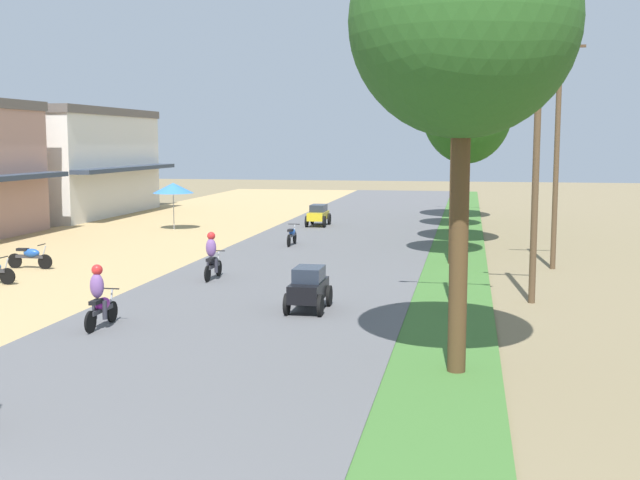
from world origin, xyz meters
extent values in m
cube|color=#2D3847|center=(-15.66, 28.14, 3.08)|extent=(1.20, 9.37, 0.25)
cube|color=silver|center=(-20.00, 41.07, 3.20)|extent=(8.20, 13.17, 6.40)
cube|color=#2D3847|center=(-15.30, 41.07, 3.08)|extent=(1.20, 13.17, 0.25)
cube|color=#59514C|center=(-20.00, 41.07, 6.65)|extent=(8.40, 13.37, 0.50)
cylinder|color=black|center=(-8.97, 16.96, 0.34)|extent=(0.56, 0.06, 0.56)
cylinder|color=#A5A8AD|center=(-9.03, 16.96, 0.61)|extent=(0.26, 0.05, 0.68)
cylinder|color=black|center=(-9.09, 16.96, 0.98)|extent=(0.04, 0.54, 0.04)
cylinder|color=black|center=(-9.41, 20.18, 0.34)|extent=(0.56, 0.06, 0.56)
cylinder|color=black|center=(-10.65, 20.18, 0.34)|extent=(0.56, 0.06, 0.56)
cube|color=#333338|center=(-10.03, 20.18, 0.52)|extent=(1.12, 0.12, 0.12)
ellipsoid|color=#1E4CA5|center=(-9.95, 20.18, 0.66)|extent=(0.64, 0.28, 0.32)
cube|color=black|center=(-10.31, 20.18, 0.78)|extent=(0.44, 0.20, 0.10)
cylinder|color=#A5A8AD|center=(-9.47, 20.18, 0.61)|extent=(0.26, 0.05, 0.68)
cylinder|color=black|center=(-9.53, 20.18, 0.98)|extent=(0.04, 0.54, 0.04)
cylinder|color=#99999E|center=(-9.56, 33.91, 1.11)|extent=(0.05, 0.05, 2.10)
cone|color=#3372BF|center=(-9.56, 33.91, 2.31)|extent=(2.20, 2.20, 0.55)
cylinder|color=#4C351E|center=(5.96, 9.46, 2.99)|extent=(0.38, 0.38, 5.86)
ellipsoid|color=#27521F|center=(5.96, 9.46, 7.19)|extent=(4.59, 4.59, 4.62)
cylinder|color=#4C351E|center=(5.52, 24.39, 3.46)|extent=(0.26, 0.26, 6.81)
ellipsoid|color=#286520|center=(5.52, 24.39, 8.05)|extent=(3.45, 3.45, 4.29)
cylinder|color=#4C351E|center=(5.96, 30.29, 2.50)|extent=(0.36, 0.36, 4.88)
ellipsoid|color=#26581A|center=(5.96, 30.29, 6.34)|extent=(4.14, 4.14, 5.08)
cylinder|color=#4C351E|center=(5.46, 36.08, 3.11)|extent=(0.34, 0.34, 6.10)
ellipsoid|color=#20511D|center=(5.46, 36.08, 7.36)|extent=(3.61, 3.61, 4.35)
cylinder|color=#4C351E|center=(5.65, 41.79, 3.16)|extent=(0.42, 0.42, 6.21)
ellipsoid|color=#216517|center=(5.65, 41.79, 7.82)|extent=(4.66, 4.66, 5.63)
cylinder|color=gray|center=(5.80, 15.52, 3.58)|extent=(0.16, 0.16, 7.03)
cylinder|color=gray|center=(5.10, 15.52, 6.94)|extent=(1.40, 0.08, 0.08)
ellipsoid|color=silver|center=(4.40, 15.52, 6.87)|extent=(0.36, 0.20, 0.14)
cylinder|color=gray|center=(6.50, 15.52, 6.94)|extent=(1.40, 0.08, 0.08)
ellipsoid|color=silver|center=(7.20, 15.52, 6.87)|extent=(0.36, 0.20, 0.14)
cylinder|color=gray|center=(5.80, 46.95, 3.72)|extent=(0.16, 0.16, 7.32)
cylinder|color=gray|center=(5.10, 46.95, 7.23)|extent=(1.40, 0.08, 0.08)
ellipsoid|color=silver|center=(4.40, 46.95, 7.16)|extent=(0.36, 0.20, 0.14)
cylinder|color=gray|center=(6.50, 46.95, 7.23)|extent=(1.40, 0.08, 0.08)
ellipsoid|color=silver|center=(7.20, 46.95, 7.16)|extent=(0.36, 0.20, 0.14)
cylinder|color=brown|center=(9.33, 24.12, 4.39)|extent=(0.20, 0.20, 8.78)
cube|color=#473323|center=(9.33, 24.12, 8.28)|extent=(1.80, 0.10, 0.10)
cylinder|color=brown|center=(8.06, 17.36, 4.25)|extent=(0.20, 0.20, 8.51)
cube|color=#473323|center=(8.06, 17.36, 8.01)|extent=(1.80, 0.10, 0.10)
cube|color=black|center=(1.75, 14.73, 0.66)|extent=(0.84, 1.95, 0.50)
cube|color=#232B38|center=(1.75, 14.78, 1.11)|extent=(0.77, 1.10, 0.40)
cylinder|color=black|center=(2.22, 14.02, 0.38)|extent=(0.10, 0.60, 0.60)
cylinder|color=black|center=(1.28, 14.02, 0.38)|extent=(0.10, 0.60, 0.60)
cylinder|color=black|center=(2.22, 15.43, 0.38)|extent=(0.10, 0.60, 0.60)
cylinder|color=black|center=(1.28, 15.43, 0.38)|extent=(0.10, 0.60, 0.60)
cube|color=gold|center=(-2.18, 36.98, 0.65)|extent=(0.88, 2.25, 0.44)
cube|color=#232B38|center=(-2.18, 37.08, 1.07)|extent=(0.81, 1.30, 0.40)
cylinder|color=black|center=(-2.67, 37.79, 0.40)|extent=(0.11, 0.64, 0.64)
cylinder|color=black|center=(-1.68, 37.79, 0.40)|extent=(0.11, 0.64, 0.64)
cylinder|color=black|center=(-2.67, 36.17, 0.40)|extent=(0.11, 0.64, 0.64)
cylinder|color=black|center=(-1.68, 36.17, 0.40)|extent=(0.11, 0.64, 0.64)
cylinder|color=black|center=(-3.06, 12.33, 0.36)|extent=(0.06, 0.56, 0.56)
cylinder|color=black|center=(-3.06, 11.09, 0.36)|extent=(0.06, 0.56, 0.56)
cube|color=#333338|center=(-3.06, 11.71, 0.54)|extent=(0.12, 1.12, 0.12)
ellipsoid|color=#8C1E8C|center=(-3.06, 11.79, 0.68)|extent=(0.28, 0.64, 0.32)
cube|color=black|center=(-3.06, 11.43, 0.80)|extent=(0.20, 0.44, 0.10)
cylinder|color=#A5A8AD|center=(-3.06, 12.27, 0.63)|extent=(0.05, 0.26, 0.68)
cylinder|color=black|center=(-3.06, 12.21, 1.00)|extent=(0.54, 0.04, 0.04)
ellipsoid|color=#724C8C|center=(-3.06, 11.51, 1.20)|extent=(0.36, 0.28, 0.64)
sphere|color=red|center=(-3.06, 11.55, 1.60)|extent=(0.28, 0.28, 0.28)
cylinder|color=#2D2D38|center=(-3.20, 11.61, 0.56)|extent=(0.12, 0.12, 0.48)
cylinder|color=#2D2D38|center=(-2.92, 11.61, 0.56)|extent=(0.12, 0.12, 0.48)
cylinder|color=black|center=(-2.52, 19.81, 0.36)|extent=(0.06, 0.56, 0.56)
cylinder|color=black|center=(-2.52, 18.57, 0.36)|extent=(0.06, 0.56, 0.56)
cube|color=#333338|center=(-2.52, 19.19, 0.54)|extent=(0.12, 1.12, 0.12)
ellipsoid|color=black|center=(-2.52, 19.27, 0.68)|extent=(0.28, 0.64, 0.32)
cube|color=black|center=(-2.52, 18.91, 0.80)|extent=(0.20, 0.44, 0.10)
cylinder|color=#A5A8AD|center=(-2.52, 19.75, 0.63)|extent=(0.05, 0.26, 0.68)
cylinder|color=black|center=(-2.52, 19.69, 1.00)|extent=(0.54, 0.04, 0.04)
ellipsoid|color=#724C8C|center=(-2.52, 18.99, 1.20)|extent=(0.36, 0.28, 0.64)
sphere|color=red|center=(-2.52, 19.03, 1.60)|extent=(0.28, 0.28, 0.28)
cylinder|color=#2D2D38|center=(-2.66, 19.09, 0.56)|extent=(0.12, 0.12, 0.48)
cylinder|color=#2D2D38|center=(-2.38, 19.09, 0.56)|extent=(0.12, 0.12, 0.48)
cylinder|color=black|center=(-1.81, 29.12, 0.36)|extent=(0.06, 0.56, 0.56)
cylinder|color=black|center=(-1.81, 27.88, 0.36)|extent=(0.06, 0.56, 0.56)
cube|color=#333338|center=(-1.81, 28.50, 0.54)|extent=(0.12, 1.12, 0.12)
ellipsoid|color=#1E4CA5|center=(-1.81, 28.58, 0.68)|extent=(0.28, 0.64, 0.32)
cube|color=black|center=(-1.81, 28.22, 0.80)|extent=(0.20, 0.44, 0.10)
cylinder|color=#A5A8AD|center=(-1.81, 29.06, 0.63)|extent=(0.05, 0.26, 0.68)
cylinder|color=black|center=(-1.81, 29.00, 1.00)|extent=(0.54, 0.04, 0.04)
camera|label=1|loc=(6.14, -7.01, 4.84)|focal=44.90mm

